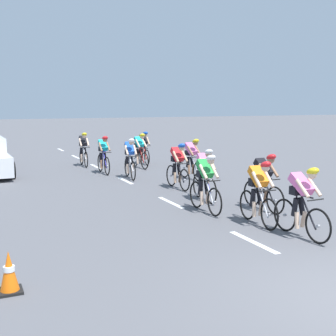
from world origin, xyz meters
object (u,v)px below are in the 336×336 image
at_px(cyclist_twelfth, 83,149).
at_px(traffic_cone_near, 9,272).
at_px(cyclist_lead, 302,201).
at_px(cyclist_sixth, 178,165).
at_px(cyclist_ninth, 103,154).
at_px(cyclist_fourth, 206,182).
at_px(cyclist_eleventh, 144,147).
at_px(cyclist_third, 264,181).
at_px(cyclist_eighth, 130,158).
at_px(cyclist_second, 259,192).
at_px(cyclist_tenth, 140,150).
at_px(cyclist_fifth, 205,174).
at_px(cyclist_seventh, 192,158).

relative_size(cyclist_twelfth, traffic_cone_near, 2.69).
height_order(cyclist_lead, cyclist_sixth, same).
distance_m(cyclist_ninth, traffic_cone_near, 11.44).
xyz_separation_m(cyclist_sixth, traffic_cone_near, (-5.83, -6.33, -0.48)).
relative_size(cyclist_fourth, traffic_cone_near, 2.69).
bearing_deg(cyclist_eleventh, traffic_cone_near, -119.41).
height_order(cyclist_third, cyclist_eleventh, same).
distance_m(cyclist_eighth, cyclist_twelfth, 4.09).
relative_size(cyclist_eighth, traffic_cone_near, 2.68).
bearing_deg(cyclist_third, cyclist_second, -131.15).
bearing_deg(cyclist_eighth, cyclist_fourth, -89.77).
relative_size(cyclist_sixth, cyclist_tenth, 1.00).
bearing_deg(cyclist_fifth, cyclist_lead, -88.54).
bearing_deg(cyclist_second, cyclist_tenth, 85.46).
bearing_deg(cyclist_eleventh, cyclist_fifth, -98.97).
xyz_separation_m(cyclist_second, traffic_cone_near, (-5.61, -1.56, -0.48)).
height_order(cyclist_fifth, cyclist_seventh, same).
distance_m(cyclist_eighth, cyclist_eleventh, 4.07).
distance_m(cyclist_fourth, cyclist_tenth, 8.26).
xyz_separation_m(cyclist_third, cyclist_eleventh, (0.45, 9.79, 0.00)).
bearing_deg(cyclist_fifth, traffic_cone_near, -142.77).
xyz_separation_m(cyclist_fourth, cyclist_twelfth, (-0.79, 9.75, 0.00)).
height_order(cyclist_third, cyclist_twelfth, same).
distance_m(cyclist_eighth, cyclist_ninth, 1.71).
bearing_deg(cyclist_tenth, cyclist_sixth, -96.26).
relative_size(cyclist_lead, cyclist_seventh, 1.00).
bearing_deg(cyclist_sixth, cyclist_fourth, -103.11).
height_order(cyclist_second, cyclist_fifth, same).
xyz_separation_m(cyclist_sixth, cyclist_ninth, (-1.31, 4.17, 0.00)).
bearing_deg(cyclist_ninth, cyclist_eighth, -71.28).
relative_size(cyclist_eleventh, cyclist_twelfth, 1.00).
bearing_deg(cyclist_third, traffic_cone_near, -157.91).
distance_m(cyclist_third, cyclist_fifth, 1.89).
height_order(cyclist_third, cyclist_sixth, same).
xyz_separation_m(cyclist_second, cyclist_sixth, (0.23, 4.76, 0.00)).
xyz_separation_m(cyclist_lead, cyclist_ninth, (-1.33, 10.12, 0.00)).
bearing_deg(cyclist_eighth, cyclist_lead, -84.77).
bearing_deg(cyclist_sixth, cyclist_lead, -89.86).
bearing_deg(cyclist_fifth, cyclist_eighth, 98.51).
relative_size(cyclist_lead, cyclist_eleventh, 1.00).
relative_size(cyclist_second, cyclist_twelfth, 1.00).
xyz_separation_m(cyclist_eighth, cyclist_tenth, (1.31, 2.43, 0.00)).
bearing_deg(cyclist_third, cyclist_eleventh, 87.35).
distance_m(cyclist_lead, cyclist_sixth, 5.94).
bearing_deg(cyclist_eleventh, cyclist_fourth, -101.71).
height_order(cyclist_second, traffic_cone_near, cyclist_second).
distance_m(cyclist_fifth, cyclist_eleventh, 8.19).
distance_m(cyclist_eighth, traffic_cone_near, 10.24).
height_order(cyclist_fifth, cyclist_eighth, same).
bearing_deg(cyclist_second, cyclist_ninth, 96.91).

